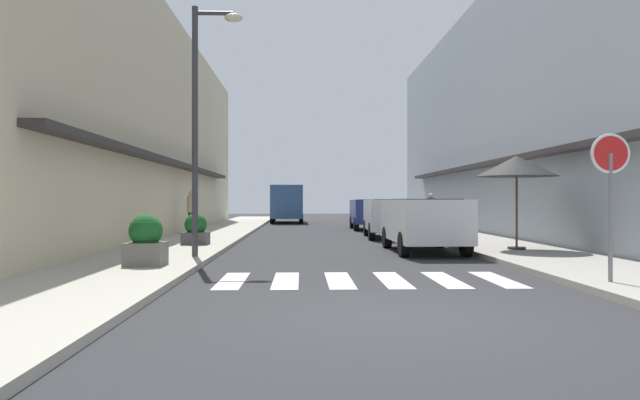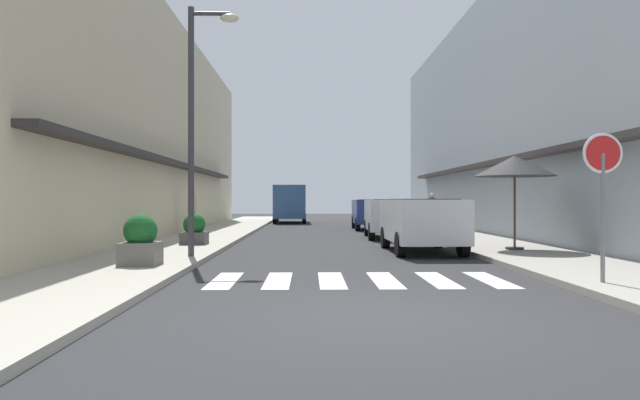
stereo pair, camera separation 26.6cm
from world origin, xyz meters
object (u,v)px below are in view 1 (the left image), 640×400
parked_car_near (423,219)px  parked_car_far (370,211)px  round_street_sign (610,168)px  pedestrian_walking_near (191,211)px  planter_midblock (196,230)px  cafe_umbrella (517,167)px  pedestrian_walking_far (431,211)px  street_lamp (203,105)px  planter_corner (146,241)px  parked_car_mid (390,214)px  delivery_van (287,201)px

parked_car_near → parked_car_far: 12.33m
round_street_sign → pedestrian_walking_near: (-9.33, 13.99, -0.93)m
round_street_sign → planter_midblock: 11.65m
cafe_umbrella → pedestrian_walking_far: 8.90m
round_street_sign → pedestrian_walking_far: round_street_sign is taller
street_lamp → planter_corner: 3.66m
round_street_sign → planter_corner: bearing=162.0°
round_street_sign → planter_midblock: size_ratio=2.59×
round_street_sign → parked_car_mid: bearing=97.2°
parked_car_mid → planter_midblock: parked_car_mid is taller
round_street_sign → pedestrian_walking_near: 16.84m
parked_car_far → round_street_sign: round_street_sign is taller
parked_car_far → street_lamp: street_lamp is taller
planter_corner → pedestrian_walking_near: size_ratio=0.61×
parked_car_near → parked_car_far: size_ratio=1.08×
parked_car_far → cafe_umbrella: 13.14m
parked_car_mid → round_street_sign: size_ratio=1.76×
planter_midblock → parked_car_far: bearing=59.0°
delivery_van → cafe_umbrella: size_ratio=2.17×
parked_car_mid → cafe_umbrella: (2.41, -6.56, 1.41)m
parked_car_near → street_lamp: size_ratio=0.72×
parked_car_far → street_lamp: bearing=-111.3°
street_lamp → pedestrian_walking_near: size_ratio=3.42×
street_lamp → parked_car_far: bearing=68.7°
parked_car_near → parked_car_far: bearing=90.0°
parked_car_mid → planter_midblock: 7.95m
planter_midblock → pedestrian_walking_near: (-1.21, 5.76, 0.48)m
planter_corner → planter_midblock: size_ratio=1.12×
parked_car_mid → delivery_van: 15.80m
parked_car_near → pedestrian_walking_near: size_ratio=2.48×
pedestrian_walking_near → pedestrian_walking_far: size_ratio=1.06×
planter_corner → pedestrian_walking_far: 15.05m
parked_car_mid → planter_corner: parked_car_mid is taller
round_street_sign → delivery_van: bearing=101.9°
parked_car_mid → parked_car_far: bearing=90.0°
delivery_van → pedestrian_walking_far: size_ratio=3.37×
delivery_van → planter_corner: size_ratio=5.25×
street_lamp → pedestrian_walking_far: (7.74, 10.52, -2.69)m
parked_car_near → pedestrian_walking_far: pedestrian_walking_far is taller
parked_car_far → pedestrian_walking_near: pedestrian_walking_near is taller
parked_car_far → street_lamp: 15.88m
street_lamp → pedestrian_walking_far: street_lamp is taller
parked_car_near → planter_corner: bearing=-147.8°
planter_midblock → pedestrian_walking_near: pedestrian_walking_near is taller
street_lamp → pedestrian_walking_near: bearing=102.1°
delivery_van → planter_midblock: (-2.23, -19.74, -0.86)m
street_lamp → delivery_van: bearing=86.6°
planter_corner → planter_midblock: bearing=90.0°
planter_midblock → pedestrian_walking_far: bearing=38.3°
street_lamp → planter_corner: street_lamp is taller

